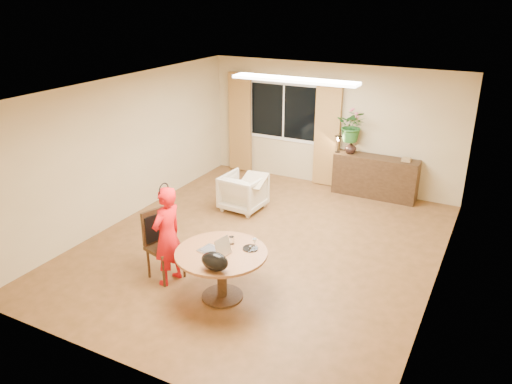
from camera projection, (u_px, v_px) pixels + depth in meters
floor at (261, 246)px, 8.31m from camera, size 6.50×6.50×0.00m
ceiling at (262, 90)px, 7.33m from camera, size 6.50×6.50×0.00m
wall_back at (331, 126)px, 10.49m from camera, size 5.50×0.00×5.50m
wall_left at (126, 149)px, 9.00m from camera, size 0.00×6.50×6.50m
wall_right at (445, 205)px, 6.64m from camera, size 0.00×6.50×6.50m
window at (284, 112)px, 10.87m from camera, size 1.70×0.03×1.30m
curtain_left at (240, 123)px, 11.39m from camera, size 0.55×0.08×2.25m
curtain_right at (327, 134)px, 10.49m from camera, size 0.55×0.08×2.25m
ceiling_panel at (294, 80)px, 8.33m from camera, size 2.20×0.35×0.05m
dining_table at (221, 262)px, 6.72m from camera, size 1.25×1.25×0.71m
dining_chair at (165, 246)px, 7.22m from camera, size 0.60×0.57×1.04m
child at (167, 236)px, 7.03m from camera, size 0.57×0.40×1.48m
laptop at (213, 243)px, 6.62m from camera, size 0.44×0.33×0.26m
tumbler at (232, 240)px, 6.86m from camera, size 0.09×0.09×0.11m
wine_glass at (255, 245)px, 6.66m from camera, size 0.07×0.07×0.19m
pot_lid at (250, 248)px, 6.74m from camera, size 0.27×0.27×0.03m
handbag at (215, 261)px, 6.19m from camera, size 0.40×0.26×0.25m
armchair at (243, 192)px, 9.59m from camera, size 0.79×0.82×0.70m
throw at (254, 176)px, 9.35m from camera, size 0.50×0.59×0.03m
sideboard at (375, 177)px, 10.17m from camera, size 1.69×0.41×0.85m
vase at (351, 147)px, 10.20m from camera, size 0.26×0.26×0.25m
bouquet at (353, 126)px, 10.02m from camera, size 0.64×0.57×0.66m
book_stack at (406, 160)px, 9.74m from camera, size 0.21×0.19×0.07m
desk_lamp at (338, 144)px, 10.25m from camera, size 0.16×0.16×0.36m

